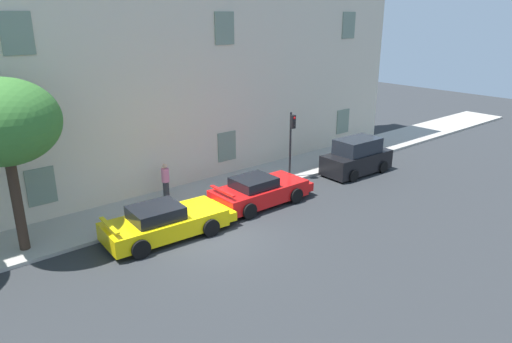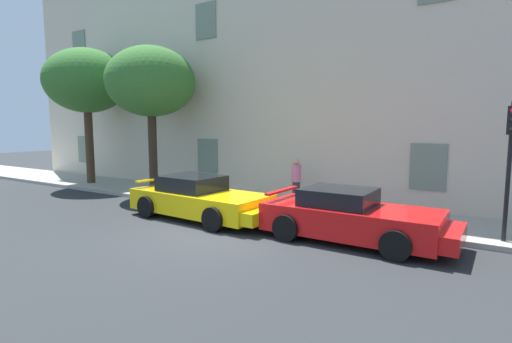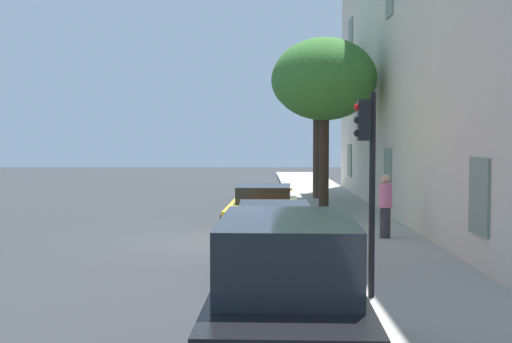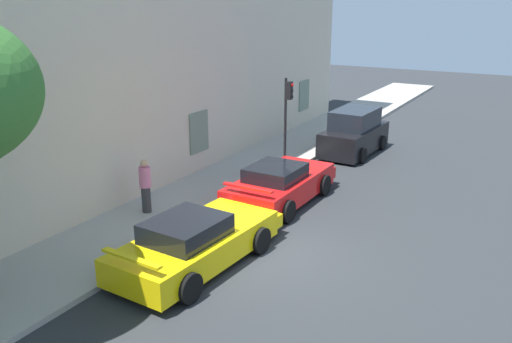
{
  "view_description": "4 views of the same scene",
  "coord_description": "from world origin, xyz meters",
  "views": [
    {
      "loc": [
        -9.08,
        -13.14,
        8.06
      ],
      "look_at": [
        2.68,
        0.91,
        1.84
      ],
      "focal_mm": 32.73,
      "sensor_mm": 36.0,
      "label": 1
    },
    {
      "loc": [
        6.55,
        -7.87,
        2.89
      ],
      "look_at": [
        0.79,
        1.13,
        1.65
      ],
      "focal_mm": 27.2,
      "sensor_mm": 36.0,
      "label": 2
    },
    {
      "loc": [
        17.45,
        1.15,
        2.79
      ],
      "look_at": [
        -0.67,
        1.12,
        1.8
      ],
      "focal_mm": 46.84,
      "sensor_mm": 36.0,
      "label": 3
    },
    {
      "loc": [
        -11.06,
        -5.85,
        6.22
      ],
      "look_at": [
        0.84,
        0.95,
        1.84
      ],
      "focal_mm": 37.85,
      "sensor_mm": 36.0,
      "label": 4
    }
  ],
  "objects": [
    {
      "name": "tree_midblock",
      "position": [
        -5.87,
        3.48,
        4.7
      ],
      "size": [
        3.65,
        3.65,
        6.02
      ],
      "color": "#38281E",
      "rests_on": "sidewalk"
    },
    {
      "name": "sportscar_yellow_flank",
      "position": [
        3.54,
        1.51,
        0.59
      ],
      "size": [
        4.73,
        2.14,
        1.31
      ],
      "color": "red",
      "rests_on": "ground"
    },
    {
      "name": "tree_near_kerb",
      "position": [
        -10.5,
        3.68,
        5.03
      ],
      "size": [
        3.9,
        3.9,
        6.45
      ],
      "color": "#473323",
      "rests_on": "sidewalk"
    },
    {
      "name": "building_facade",
      "position": [
        0.0,
        7.23,
        6.36
      ],
      "size": [
        34.1,
        3.96,
        12.69
      ],
      "color": "beige",
      "rests_on": "ground"
    },
    {
      "name": "sportscar_red_lead",
      "position": [
        -1.29,
        1.32,
        0.6
      ],
      "size": [
        5.08,
        2.33,
        1.33
      ],
      "color": "yellow",
      "rests_on": "ground"
    },
    {
      "name": "ground_plane",
      "position": [
        0.0,
        0.0,
        0.0
      ],
      "size": [
        80.0,
        80.0,
        0.0
      ],
      "primitive_type": "plane",
      "color": "#2B2D30"
    },
    {
      "name": "traffic_light",
      "position": [
        6.68,
        2.93,
        2.43
      ],
      "size": [
        0.22,
        0.36,
        3.34
      ],
      "color": "black",
      "rests_on": "sidewalk"
    },
    {
      "name": "sidewalk",
      "position": [
        0.0,
        3.99,
        0.07
      ],
      "size": [
        60.0,
        3.01,
        0.14
      ],
      "primitive_type": "cube",
      "color": "#A8A399",
      "rests_on": "ground"
    },
    {
      "name": "pedestrian_admiring",
      "position": [
        0.37,
        4.45,
        0.98
      ],
      "size": [
        0.48,
        0.48,
        1.64
      ],
      "color": "#333338",
      "rests_on": "sidewalk"
    }
  ]
}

